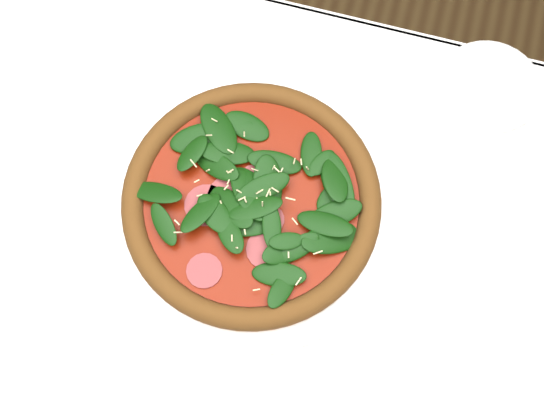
# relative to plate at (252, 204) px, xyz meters

# --- Properties ---
(ground) EXTENTS (6.00, 6.00, 0.00)m
(ground) POSITION_rel_plate_xyz_m (-0.01, -0.08, -0.76)
(ground) COLOR brown
(ground) RESTS_ON ground
(dining_table) EXTENTS (1.21, 0.81, 0.75)m
(dining_table) POSITION_rel_plate_xyz_m (-0.01, -0.08, -0.11)
(dining_table) COLOR white
(dining_table) RESTS_ON ground
(plate) EXTENTS (0.39, 0.39, 0.02)m
(plate) POSITION_rel_plate_xyz_m (0.00, 0.00, 0.00)
(plate) COLOR white
(plate) RESTS_ON dining_table
(pizza) EXTENTS (0.39, 0.39, 0.04)m
(pizza) POSITION_rel_plate_xyz_m (0.00, 0.00, 0.02)
(pizza) COLOR #9D6226
(pizza) RESTS_ON plate
(saucer_far) EXTENTS (0.14, 0.14, 0.01)m
(saucer_far) POSITION_rel_plate_xyz_m (0.27, 0.26, -0.00)
(saucer_far) COLOR white
(saucer_far) RESTS_ON dining_table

